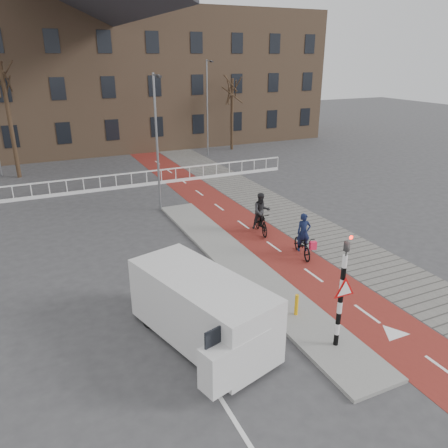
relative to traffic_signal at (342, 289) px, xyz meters
name	(u,v)px	position (x,y,z in m)	size (l,w,h in m)	color
ground	(312,309)	(0.60, 2.02, -1.99)	(120.00, 120.00, 0.00)	#38383A
bike_lane	(227,213)	(2.10, 12.02, -1.98)	(2.50, 60.00, 0.01)	maroon
sidewalk	(271,206)	(4.90, 12.02, -1.98)	(3.00, 60.00, 0.01)	slate
curb_island	(240,264)	(-0.10, 6.02, -1.93)	(1.80, 16.00, 0.12)	gray
traffic_signal	(342,289)	(0.00, 0.00, 0.00)	(0.80, 0.80, 3.68)	black
bollard	(296,305)	(-0.17, 1.85, -1.51)	(0.12, 0.12, 0.73)	#EDA70D
cyclist_near	(303,242)	(2.72, 5.71, -1.35)	(1.05, 1.90, 1.89)	black
cyclist_far	(261,217)	(2.35, 8.67, -1.15)	(0.98, 1.94, 2.01)	black
van	(202,308)	(-3.41, 2.02, -0.89)	(3.22, 5.22, 2.10)	silver
railing	(84,188)	(-4.40, 19.02, -1.68)	(28.00, 0.10, 0.99)	silver
townhouse_row	(72,58)	(-2.40, 34.02, 5.82)	(46.00, 10.00, 15.90)	#7F6047
tree_mid	(10,122)	(-7.99, 24.87, 1.85)	(0.28, 0.28, 7.68)	#322416
tree_right	(232,115)	(9.81, 27.33, 1.08)	(0.25, 0.25, 6.15)	#322416
streetlight_near	(157,145)	(-1.03, 13.98, 1.62)	(0.12, 0.12, 7.22)	slate
streetlight_right	(207,109)	(6.83, 25.86, 1.86)	(0.12, 0.12, 7.70)	slate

